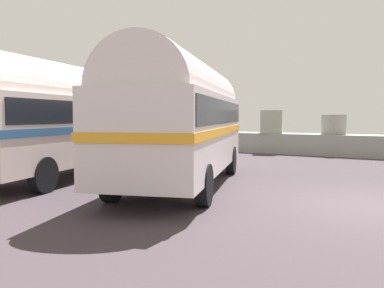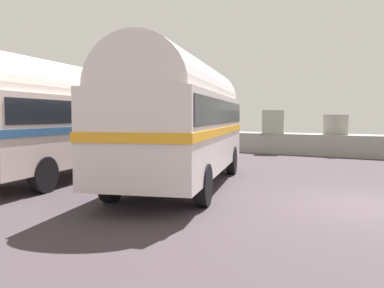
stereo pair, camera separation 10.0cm
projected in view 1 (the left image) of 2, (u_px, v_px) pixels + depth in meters
The scene contains 3 objects.
ground at pixel (374, 207), 9.14m from camera, with size 32.00×26.00×0.02m.
vintage_coach at pixel (183, 116), 11.77m from camera, with size 5.12×8.89×3.70m.
second_coach at pixel (64, 116), 13.37m from camera, with size 4.54×8.91×3.70m.
Camera 1 is at (1.21, -9.83, 2.04)m, focal length 38.17 mm.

